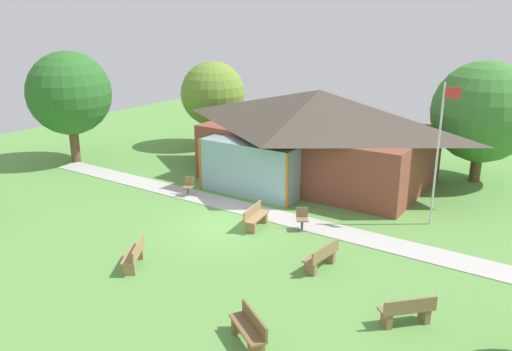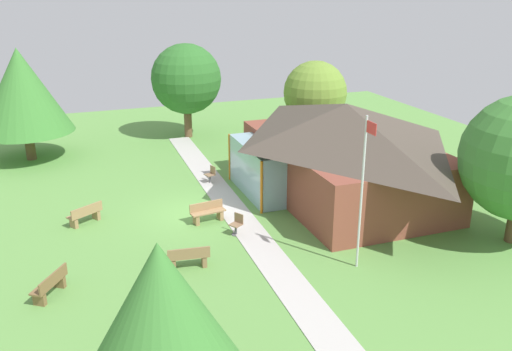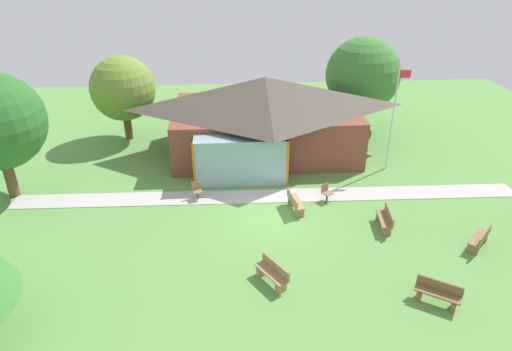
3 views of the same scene
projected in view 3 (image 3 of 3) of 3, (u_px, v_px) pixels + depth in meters
ground_plane at (272, 215)px, 20.21m from camera, size 44.00×44.00×0.00m
pavilion at (264, 115)px, 25.46m from camera, size 11.28×8.16×4.42m
footpath at (269, 196)px, 21.76m from camera, size 24.30×1.79×0.03m
flagpole at (394, 115)px, 23.11m from camera, size 0.64×0.08×5.54m
bench_front_center at (272, 274)px, 15.98m from camera, size 1.16×1.51×0.84m
bench_front_right at (438, 294)px, 15.06m from camera, size 1.49×1.20×0.84m
bench_mid_right at (385, 220)px, 19.15m from camera, size 0.62×1.54×0.84m
bench_rear_near_path at (295, 203)px, 20.42m from camera, size 0.65×1.55×0.84m
bench_lawn_far_right at (480, 239)px, 17.89m from camera, size 1.37×1.38×0.84m
patio_chair_west at (197, 191)px, 21.37m from camera, size 0.55×0.55×0.86m
patio_chair_lawn_spare at (326, 193)px, 21.20m from camera, size 0.61×0.61×0.86m
tree_behind_pavilion_left at (123, 89)px, 26.88m from camera, size 3.87×3.87×5.16m
tree_behind_pavilion_right at (363, 75)px, 28.95m from camera, size 4.80×4.80×5.83m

